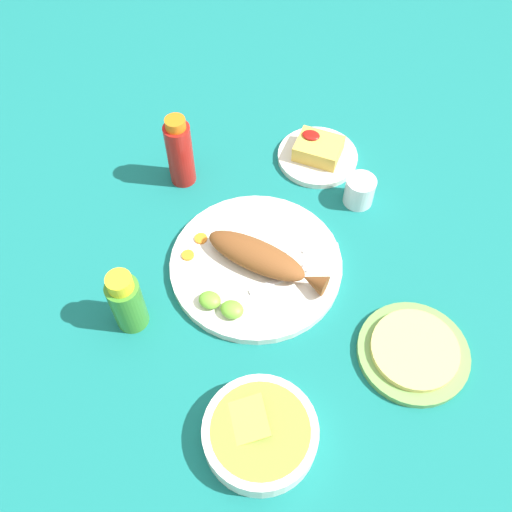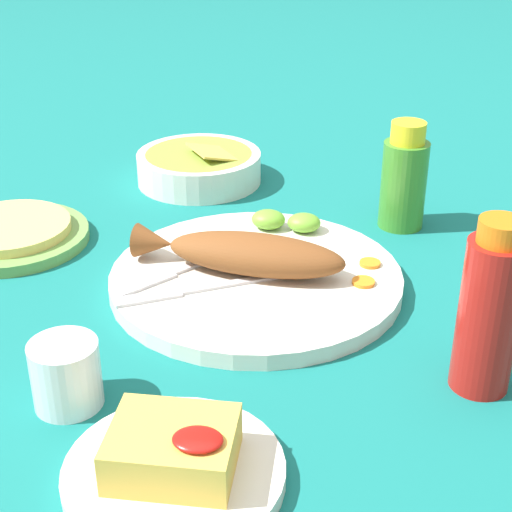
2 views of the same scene
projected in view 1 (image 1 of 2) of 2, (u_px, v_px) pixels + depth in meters
The scene contains 17 objects.
ground_plane at pixel (256, 267), 1.09m from camera, with size 4.00×4.00×0.00m, color #146B66.
main_plate at pixel (256, 265), 1.08m from camera, with size 0.32×0.32×0.02m, color silver.
fried_fish at pixel (262, 258), 1.05m from camera, with size 0.24×0.09×0.04m.
fork_near at pixel (297, 250), 1.08m from camera, with size 0.17×0.10×0.00m.
fork_far at pixel (300, 271), 1.06m from camera, with size 0.13×0.15×0.00m.
carrot_slice_near at pixel (201, 238), 1.10m from camera, with size 0.02×0.02×0.00m, color orange.
carrot_slice_mid at pixel (188, 255), 1.08m from camera, with size 0.02×0.02×0.00m, color orange.
lime_wedge_main at pixel (210, 300), 1.01m from camera, with size 0.04×0.03×0.02m, color #6BB233.
lime_wedge_side at pixel (231, 309), 1.00m from camera, with size 0.04×0.04×0.02m, color #6BB233.
hot_sauce_bottle_red at pixel (180, 152), 1.15m from camera, with size 0.05×0.05×0.17m.
hot_sauce_bottle_green at pixel (127, 302), 0.97m from camera, with size 0.06×0.06×0.14m.
salt_cup at pixel (359, 192), 1.15m from camera, with size 0.06×0.06×0.06m.
side_plate_fries at pixel (317, 157), 1.24m from camera, with size 0.17×0.17×0.01m, color silver.
fries_pile at pixel (318, 148), 1.22m from camera, with size 0.09×0.08×0.04m.
guacamole_bowl at pixel (260, 433), 0.88m from camera, with size 0.18×0.18×0.06m.
tortilla_plate at pixel (413, 353), 0.98m from camera, with size 0.19×0.19×0.01m, color #6B9E4C.
tortilla_stack at pixel (415, 350), 0.97m from camera, with size 0.15×0.15×0.01m, color #E0C666.
Camera 1 is at (-0.21, 0.55, 0.91)m, focal length 40.00 mm.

